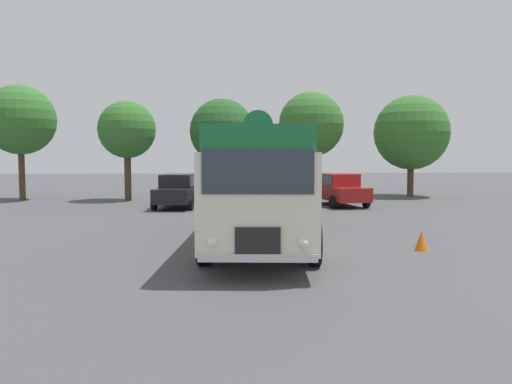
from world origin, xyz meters
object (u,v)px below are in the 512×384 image
Objects in this scene: car_near_left at (178,190)px; traffic_cone at (421,241)px; car_far_right at (339,189)px; car_mid_right at (287,190)px; car_mid_left at (229,189)px; vintage_bus at (260,179)px.

car_near_left is 7.96× the size of traffic_cone.
car_near_left and car_far_right have the same top height.
car_mid_right is at bearing 98.66° from traffic_cone.
car_near_left is at bearing -167.65° from car_mid_left.
car_mid_left is at bearing 110.78° from traffic_cone.
car_far_right is (5.70, -0.36, 0.00)m from car_mid_left.
car_near_left is 2.66m from car_mid_left.
car_mid_right is (2.38, 10.65, -1.05)m from vintage_bus.
car_far_right is at bearing 64.36° from vintage_bus.
car_mid_right is 7.98× the size of traffic_cone.
car_mid_left is 2.98m from car_mid_right.
vintage_bus is 10.97m from car_mid_right.
vintage_bus is at bearing -73.18° from car_near_left.
vintage_bus is 11.01m from car_near_left.
car_mid_right is 1.00× the size of car_far_right.
car_near_left is at bearing -178.53° from car_far_right.
traffic_cone is at bearing -21.25° from vintage_bus.
car_far_right is (2.75, 0.05, 0.00)m from car_mid_right.
car_mid_left is 7.92× the size of traffic_cone.
car_mid_right reaches higher than traffic_cone.
car_mid_left is (2.60, 0.57, 0.00)m from car_near_left.
traffic_cone is (4.26, -1.65, -1.62)m from vintage_bus.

